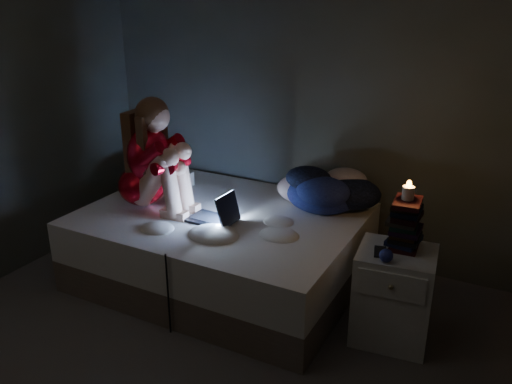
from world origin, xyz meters
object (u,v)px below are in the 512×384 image
Objects in this scene: woman at (140,153)px; nightstand at (393,295)px; candle at (409,186)px; laptop at (211,206)px; phone at (379,251)px; bed at (222,246)px.

woman reaches higher than nightstand.
laptop is at bearing -176.44° from candle.
woman reaches higher than candle.
nightstand is at bearing 2.85° from laptop.
nightstand is 7.60× the size of candle.
nightstand is 4.34× the size of phone.
laptop reaches higher than nightstand.
woman is at bearing 171.35° from phone.
bed is at bearing 14.43° from woman.
candle reaches higher than bed.
laptop is at bearing -84.59° from bed.
candle is 0.42m from phone.
candle reaches higher than phone.
woman is at bearing 174.41° from nightstand.
laptop is at bearing 174.14° from nightstand.
bed is at bearing 162.95° from phone.
woman is 0.66m from laptop.
phone is at bearing -131.67° from candle.
bed is 3.24× the size of nightstand.
laptop is at bearing -0.90° from woman.
phone reaches higher than bed.
candle reaches higher than laptop.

